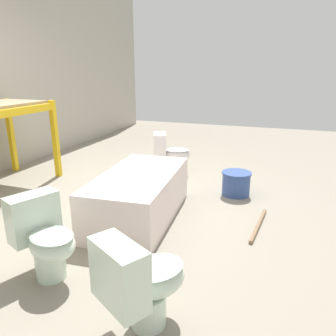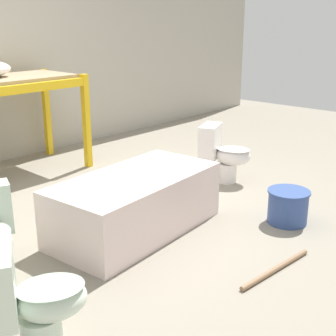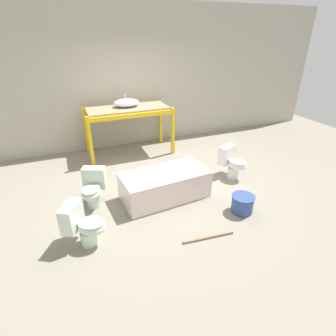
{
  "view_description": "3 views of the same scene",
  "coord_description": "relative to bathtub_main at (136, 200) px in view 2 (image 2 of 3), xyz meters",
  "views": [
    {
      "loc": [
        -2.98,
        -1.91,
        1.49
      ],
      "look_at": [
        0.0,
        -0.82,
        0.53
      ],
      "focal_mm": 35.0,
      "sensor_mm": 36.0,
      "label": 1
    },
    {
      "loc": [
        -2.57,
        -3.13,
        1.68
      ],
      "look_at": [
        0.01,
        -0.79,
        0.56
      ],
      "focal_mm": 50.0,
      "sensor_mm": 36.0,
      "label": 2
    },
    {
      "loc": [
        -1.49,
        -4.14,
        2.54
      ],
      "look_at": [
        -0.14,
        -0.76,
        0.67
      ],
      "focal_mm": 28.0,
      "sensor_mm": 36.0,
      "label": 3
    }
  ],
  "objects": [
    {
      "name": "ground_plane",
      "position": [
        0.12,
        0.56,
        -0.28
      ],
      "size": [
        12.0,
        12.0,
        0.0
      ],
      "primitive_type": "plane",
      "color": "gray"
    },
    {
      "name": "bathtub_main",
      "position": [
        0.0,
        0.0,
        0.0
      ],
      "size": [
        1.5,
        0.83,
        0.48
      ],
      "rotation": [
        0.0,
        0.0,
        0.08
      ],
      "color": "silver",
      "rests_on": "ground_plane"
    },
    {
      "name": "toilet_near",
      "position": [
        1.49,
        0.2,
        0.04
      ],
      "size": [
        0.51,
        0.61,
        0.61
      ],
      "rotation": [
        0.0,
        0.0,
        0.39
      ],
      "color": "white",
      "rests_on": "ground_plane"
    },
    {
      "name": "toilet_extra",
      "position": [
        -1.4,
        -0.66,
        0.04
      ],
      "size": [
        0.62,
        0.55,
        0.61
      ],
      "rotation": [
        0.0,
        0.0,
        1.05
      ],
      "color": "silver",
      "rests_on": "ground_plane"
    },
    {
      "name": "bucket_white",
      "position": [
        0.99,
        -0.85,
        -0.12
      ],
      "size": [
        0.36,
        0.36,
        0.29
      ],
      "color": "#334C8C",
      "rests_on": "ground_plane"
    },
    {
      "name": "loose_pipe",
      "position": [
        0.19,
        -1.2,
        -0.26
      ],
      "size": [
        0.75,
        0.1,
        0.04
      ],
      "color": "#8C6B4C",
      "rests_on": "ground_plane"
    }
  ]
}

